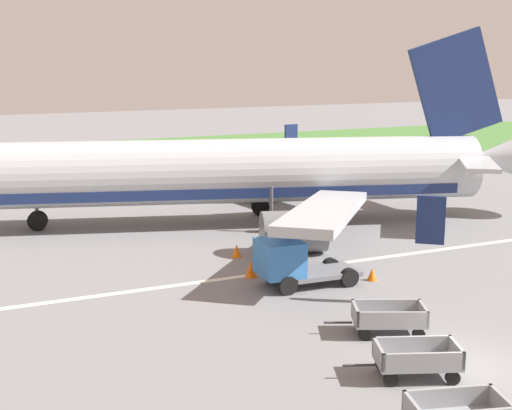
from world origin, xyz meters
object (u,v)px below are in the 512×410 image
traffic_cone_near_plane (251,269)px  traffic_cone_by_carts (372,274)px  service_truck_beside_carts (290,262)px  traffic_cone_mid_apron (237,251)px  baggage_cart_third_in_row (417,359)px  baggage_cart_fourth_in_row (389,318)px  airplane (240,172)px

traffic_cone_near_plane → traffic_cone_by_carts: 5.33m
service_truck_beside_carts → traffic_cone_near_plane: (-0.92, 1.99, -0.73)m
traffic_cone_near_plane → traffic_cone_mid_apron: (0.67, 3.26, -0.06)m
baggage_cart_third_in_row → service_truck_beside_carts: 9.46m
baggage_cart_fourth_in_row → traffic_cone_near_plane: 8.33m
baggage_cart_fourth_in_row → traffic_cone_mid_apron: bearing=95.1°
traffic_cone_near_plane → traffic_cone_mid_apron: traffic_cone_near_plane is taller
airplane → baggage_cart_third_in_row: 21.51m
airplane → service_truck_beside_carts: airplane is taller
airplane → traffic_cone_near_plane: airplane is taller
airplane → service_truck_beside_carts: 12.17m
baggage_cart_fourth_in_row → traffic_cone_mid_apron: baggage_cart_fourth_in_row is taller
traffic_cone_mid_apron → baggage_cart_third_in_row: bearing=-90.8°
baggage_cart_fourth_in_row → service_truck_beside_carts: 6.23m
airplane → baggage_cart_fourth_in_row: bearing=-96.3°
airplane → baggage_cart_third_in_row: (-3.19, -21.14, -2.45)m
airplane → baggage_cart_fourth_in_row: size_ratio=10.42×
baggage_cart_fourth_in_row → traffic_cone_near_plane: baggage_cart_fourth_in_row is taller
baggage_cart_third_in_row → traffic_cone_mid_apron: baggage_cart_third_in_row is taller
baggage_cart_fourth_in_row → traffic_cone_near_plane: size_ratio=4.73×
airplane → baggage_cart_fourth_in_row: airplane is taller
service_truck_beside_carts → traffic_cone_mid_apron: service_truck_beside_carts is taller
traffic_cone_near_plane → baggage_cart_third_in_row: bearing=-87.7°
baggage_cart_third_in_row → baggage_cart_fourth_in_row: size_ratio=1.01×
airplane → traffic_cone_mid_apron: size_ratio=58.37×
baggage_cart_third_in_row → traffic_cone_by_carts: (4.18, 8.79, -0.32)m
baggage_cart_third_in_row → traffic_cone_mid_apron: 14.69m
baggage_cart_third_in_row → traffic_cone_mid_apron: size_ratio=5.65×
service_truck_beside_carts → traffic_cone_mid_apron: bearing=92.8°
airplane → traffic_cone_near_plane: bearing=-110.6°
baggage_cart_fourth_in_row → airplane: bearing=83.7°
baggage_cart_third_in_row → traffic_cone_by_carts: baggage_cart_third_in_row is taller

